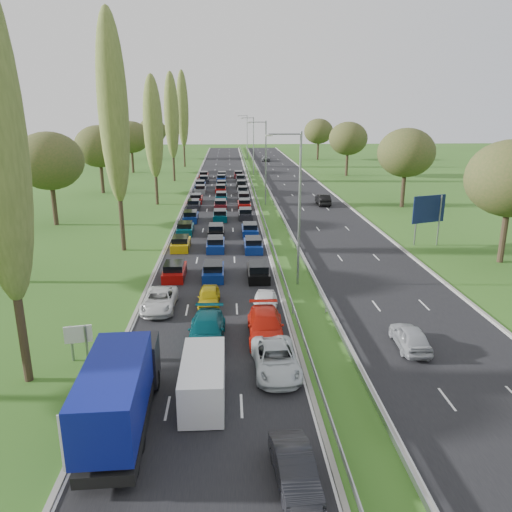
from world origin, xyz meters
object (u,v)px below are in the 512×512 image
object	(u,v)px
blue_lorry	(120,391)
direction_sign	(429,211)
near_car_2	(160,300)
info_sign	(79,338)
white_van_rear	(203,377)

from	to	relation	value
blue_lorry	direction_sign	size ratio (longest dim) A/B	1.64
near_car_2	direction_sign	distance (m)	30.04
near_car_2	direction_sign	size ratio (longest dim) A/B	0.93
blue_lorry	info_sign	size ratio (longest dim) A/B	4.06
near_car_2	info_sign	xyz separation A→B (m)	(-3.48, -7.28, 0.68)
blue_lorry	info_sign	xyz separation A→B (m)	(-3.63, 6.47, -0.51)
near_car_2	white_van_rear	size ratio (longest dim) A/B	0.93
blue_lorry	info_sign	distance (m)	7.43
white_van_rear	direction_sign	world-z (taller)	direction_sign
blue_lorry	white_van_rear	world-z (taller)	blue_lorry
near_car_2	info_sign	world-z (taller)	info_sign
white_van_rear	direction_sign	distance (m)	34.96
white_van_rear	info_sign	bearing A→B (deg)	150.07
near_car_2	blue_lorry	bearing A→B (deg)	-88.48
info_sign	direction_sign	bearing A→B (deg)	38.84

